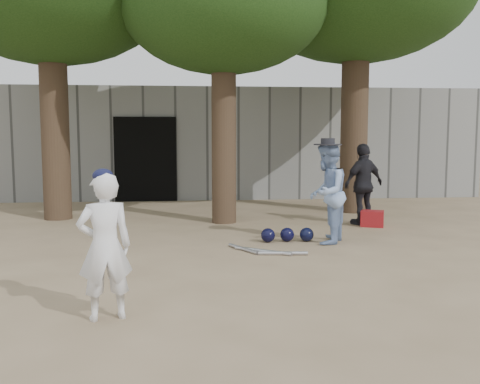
{
  "coord_description": "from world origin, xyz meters",
  "views": [
    {
      "loc": [
        -0.12,
        -6.3,
        1.74
      ],
      "look_at": [
        0.6,
        1.0,
        0.95
      ],
      "focal_mm": 40.0,
      "sensor_mm": 36.0,
      "label": 1
    }
  ],
  "objects": [
    {
      "name": "ground",
      "position": [
        0.0,
        0.0,
        0.0
      ],
      "size": [
        70.0,
        70.0,
        0.0
      ],
      "primitive_type": "plane",
      "color": "#937C5E",
      "rests_on": "ground"
    },
    {
      "name": "boy_player",
      "position": [
        -0.9,
        -1.29,
        0.7
      ],
      "size": [
        0.58,
        0.46,
        1.39
      ],
      "primitive_type": "imported",
      "rotation": [
        0.0,
        0.0,
        3.42
      ],
      "color": "white",
      "rests_on": "ground"
    },
    {
      "name": "spectator_blue",
      "position": [
        2.09,
        2.0,
        0.81
      ],
      "size": [
        0.9,
        0.98,
        1.61
      ],
      "primitive_type": "imported",
      "rotation": [
        0.0,
        0.0,
        4.24
      ],
      "color": "#86A2CF",
      "rests_on": "ground"
    },
    {
      "name": "spectator_dark",
      "position": [
        3.27,
        3.71,
        0.79
      ],
      "size": [
        1.0,
        0.74,
        1.57
      ],
      "primitive_type": "imported",
      "rotation": [
        0.0,
        0.0,
        3.58
      ],
      "color": "black",
      "rests_on": "ground"
    },
    {
      "name": "red_bag",
      "position": [
        3.37,
        3.45,
        0.15
      ],
      "size": [
        0.51,
        0.45,
        0.3
      ],
      "primitive_type": "cube",
      "rotation": [
        0.0,
        0.0,
        -0.38
      ],
      "color": "#A31524",
      "rests_on": "ground"
    },
    {
      "name": "back_building",
      "position": [
        -0.0,
        10.33,
        1.5
      ],
      "size": [
        16.0,
        5.24,
        3.0
      ],
      "color": "gray",
      "rests_on": "ground"
    },
    {
      "name": "helmet_row",
      "position": [
        1.49,
        2.16,
        0.11
      ],
      "size": [
        0.87,
        0.26,
        0.23
      ],
      "color": "black",
      "rests_on": "ground"
    },
    {
      "name": "bat_pile",
      "position": [
        0.97,
        1.38,
        0.03
      ],
      "size": [
        1.1,
        0.79,
        0.06
      ],
      "color": "#ADADB4",
      "rests_on": "ground"
    }
  ]
}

